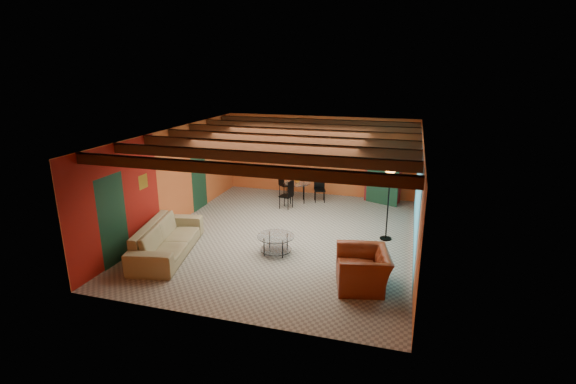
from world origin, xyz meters
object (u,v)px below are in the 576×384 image
(armoire, at_px, (383,175))
(armchair, at_px, (363,269))
(sofa, at_px, (167,239))
(potted_plant, at_px, (386,139))
(vase, at_px, (297,172))
(dining_table, at_px, (297,188))
(coffee_table, at_px, (276,244))
(floor_lamp, at_px, (388,204))

(armoire, bearing_deg, armchair, -67.41)
(sofa, distance_m, potted_plant, 7.39)
(vase, bearing_deg, potted_plant, 16.83)
(sofa, distance_m, vase, 5.15)
(potted_plant, relative_size, vase, 2.67)
(sofa, bearing_deg, dining_table, -33.91)
(dining_table, height_order, potted_plant, potted_plant)
(armchair, distance_m, vase, 5.72)
(armchair, height_order, dining_table, dining_table)
(dining_table, relative_size, potted_plant, 3.54)
(potted_plant, bearing_deg, dining_table, -163.17)
(dining_table, xyz_separation_m, potted_plant, (2.68, 0.81, 1.62))
(armchair, xyz_separation_m, dining_table, (-2.73, 4.99, 0.08))
(coffee_table, xyz_separation_m, potted_plant, (2.12, 4.80, 1.86))
(sofa, xyz_separation_m, coffee_table, (2.45, 0.75, -0.15))
(sofa, height_order, armoire, armoire)
(dining_table, bearing_deg, floor_lamp, -38.06)
(sofa, distance_m, dining_table, 5.11)
(floor_lamp, bearing_deg, coffee_table, -146.69)
(potted_plant, bearing_deg, coffee_table, -113.83)
(potted_plant, bearing_deg, vase, -163.17)
(sofa, xyz_separation_m, armoire, (4.57, 5.55, 0.54))
(coffee_table, relative_size, potted_plant, 1.79)
(floor_lamp, bearing_deg, sofa, -154.24)
(coffee_table, bearing_deg, vase, 97.99)
(sofa, xyz_separation_m, vase, (1.89, 4.74, 0.63))
(armchair, xyz_separation_m, floor_lamp, (0.29, 2.62, 0.57))
(sofa, relative_size, vase, 14.01)
(potted_plant, distance_m, vase, 3.00)
(coffee_table, bearing_deg, armoire, 66.17)
(coffee_table, xyz_separation_m, dining_table, (-0.56, 3.99, 0.23))
(sofa, bearing_deg, potted_plant, -51.61)
(sofa, relative_size, armoire, 1.43)
(sofa, height_order, dining_table, dining_table)
(dining_table, bearing_deg, vase, 0.00)
(potted_plant, bearing_deg, armchair, -89.48)
(sofa, relative_size, coffee_table, 2.94)
(armchair, height_order, coffee_table, armchair)
(armoire, relative_size, potted_plant, 3.68)
(coffee_table, relative_size, dining_table, 0.50)
(vase, bearing_deg, sofa, -111.76)
(armoire, relative_size, vase, 9.82)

